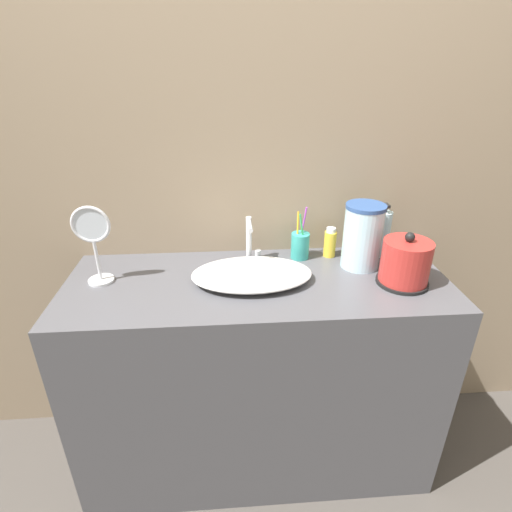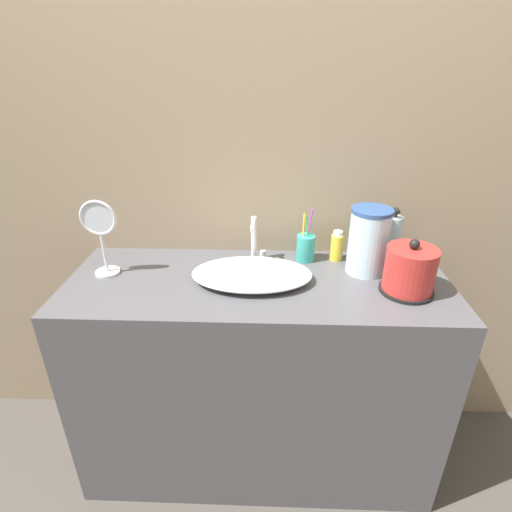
# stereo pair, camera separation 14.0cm
# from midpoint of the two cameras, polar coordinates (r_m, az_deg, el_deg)

# --- Properties ---
(ground_plane) EXTENTS (12.00, 12.00, 0.00)m
(ground_plane) POSITION_cam_midpoint_polar(r_m,az_deg,el_deg) (1.89, 2.39, -32.21)
(ground_plane) COLOR #47423D
(wall_back) EXTENTS (6.00, 0.04, 2.60)m
(wall_back) POSITION_cam_midpoint_polar(r_m,az_deg,el_deg) (1.56, 3.28, 14.79)
(wall_back) COLOR gray
(wall_back) RESTS_ON ground_plane
(vanity_counter) EXTENTS (1.39, 0.52, 0.89)m
(vanity_counter) POSITION_cam_midpoint_polar(r_m,az_deg,el_deg) (1.71, 2.67, -16.73)
(vanity_counter) COLOR #4C4C51
(vanity_counter) RESTS_ON ground_plane
(sink_basin) EXTENTS (0.43, 0.27, 0.06)m
(sink_basin) POSITION_cam_midpoint_polar(r_m,az_deg,el_deg) (1.43, 2.20, -2.62)
(sink_basin) COLOR white
(sink_basin) RESTS_ON vanity_counter
(faucet) EXTENTS (0.06, 0.13, 0.18)m
(faucet) POSITION_cam_midpoint_polar(r_m,az_deg,el_deg) (1.54, 2.46, 2.54)
(faucet) COLOR silver
(faucet) RESTS_ON vanity_counter
(electric_kettle) EXTENTS (0.18, 0.18, 0.20)m
(electric_kettle) POSITION_cam_midpoint_polar(r_m,az_deg,el_deg) (1.46, 23.65, -2.18)
(electric_kettle) COLOR black
(electric_kettle) RESTS_ON vanity_counter
(toothbrush_cup) EXTENTS (0.07, 0.07, 0.21)m
(toothbrush_cup) POSITION_cam_midpoint_polar(r_m,az_deg,el_deg) (1.59, 9.62, 1.19)
(toothbrush_cup) COLOR teal
(toothbrush_cup) RESTS_ON vanity_counter
(lotion_bottle) EXTENTS (0.07, 0.07, 0.22)m
(lotion_bottle) POSITION_cam_midpoint_polar(r_m,az_deg,el_deg) (1.65, 21.07, 2.23)
(lotion_bottle) COLOR silver
(lotion_bottle) RESTS_ON vanity_counter
(shampoo_bottle) EXTENTS (0.05, 0.05, 0.12)m
(shampoo_bottle) POSITION_cam_midpoint_polar(r_m,az_deg,el_deg) (1.62, 13.91, 1.28)
(shampoo_bottle) COLOR gold
(shampoo_bottle) RESTS_ON vanity_counter
(vanity_mirror) EXTENTS (0.13, 0.09, 0.29)m
(vanity_mirror) POSITION_cam_midpoint_polar(r_m,az_deg,el_deg) (1.50, -18.87, 3.09)
(vanity_mirror) COLOR silver
(vanity_mirror) RESTS_ON vanity_counter
(water_pitcher) EXTENTS (0.15, 0.15, 0.25)m
(water_pitcher) POSITION_cam_midpoint_polar(r_m,az_deg,el_deg) (1.53, 18.31, 1.99)
(water_pitcher) COLOR #B2DBEA
(water_pitcher) RESTS_ON vanity_counter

